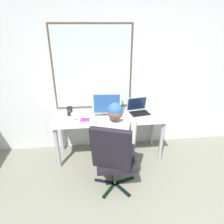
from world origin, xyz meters
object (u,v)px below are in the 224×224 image
Objects in this scene: desk at (109,122)px; cd_case at (85,120)px; person_seated at (117,140)px; wine_glass at (73,116)px; crt_monitor at (107,101)px; desk_speaker at (70,111)px; office_chair at (113,156)px; laptop at (138,109)px.

cd_case is (-0.39, -0.10, 0.11)m from desk.
person_seated is 9.28× the size of wine_glass.
cd_case reaches higher than desk.
wine_glass is at bearing -170.34° from cd_case.
crt_monitor is 3.06× the size of desk_speaker.
cd_case is at bearing -165.90° from desk.
person_seated is (0.08, 0.26, 0.07)m from office_chair.
desk_speaker is (-1.12, 0.02, 0.01)m from laptop.
desk_speaker is at bearing 122.80° from office_chair.
person_seated is at bearing -47.13° from cd_case.
desk is 1.73× the size of office_chair.
person_seated reaches higher than desk_speaker.
office_chair is at bearing -92.19° from desk.
crt_monitor is at bearing 22.55° from cd_case.
office_chair reaches higher than laptop.
crt_monitor reaches higher than office_chair.
crt_monitor is 3.15× the size of cd_case.
person_seated is at bearing -124.53° from laptop.
laptop is 1.07m from wine_glass.
laptop is (0.49, 0.08, 0.17)m from desk.
office_chair reaches higher than wine_glass.
wine_glass is at bearing -161.37° from crt_monitor.
office_chair is 2.69× the size of laptop.
crt_monitor reaches higher than desk.
office_chair is 0.91m from wine_glass.
desk_speaker is at bearing 108.09° from wine_glass.
office_chair reaches higher than desk_speaker.
crt_monitor is at bearing 97.71° from person_seated.
office_chair is at bearing -57.20° from desk_speaker.
desk_speaker is 0.31m from cd_case.
desk is 0.60m from wine_glass.
laptop reaches higher than desk.
person_seated is at bearing 72.39° from office_chair.
desk is at bearing 14.10° from cd_case.
cd_case is (0.17, 0.03, -0.09)m from wine_glass.
crt_monitor reaches higher than cd_case.
desk is 13.44× the size of wine_glass.
office_chair reaches higher than desk.
person_seated is 0.77m from wine_glass.
cd_case is (-0.44, 0.47, 0.10)m from person_seated.
laptop is at bearing 3.09° from crt_monitor.
desk is at bearing 87.81° from office_chair.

